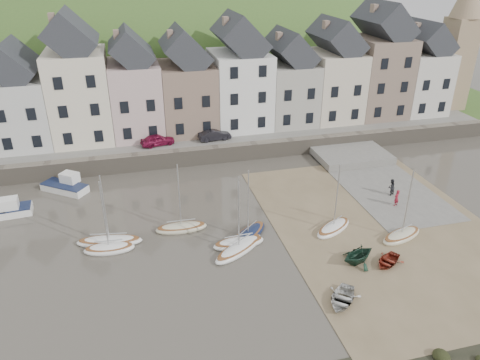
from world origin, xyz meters
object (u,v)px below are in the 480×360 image
object	(u,v)px
car_left	(158,140)
rowboat_white	(342,299)
rowboat_green	(358,254)
person_red	(397,198)
car_right	(215,135)
rowboat_red	(388,261)
sailboat_0	(110,241)
person_dark	(391,187)

from	to	relation	value
car_left	rowboat_white	bearing A→B (deg)	-171.96
rowboat_white	rowboat_green	size ratio (longest dim) A/B	1.06
person_red	car_right	distance (m)	21.41
rowboat_red	rowboat_green	bearing A→B (deg)	-142.57
rowboat_red	person_red	xyz separation A→B (m)	(5.34, 7.65, 0.58)
sailboat_0	rowboat_white	xyz separation A→B (m)	(14.98, -10.97, 0.12)
rowboat_white	rowboat_green	bearing A→B (deg)	91.35
rowboat_white	rowboat_red	bearing A→B (deg)	71.03
rowboat_red	car_left	world-z (taller)	car_left
car_left	car_right	world-z (taller)	car_left
person_dark	car_right	distance (m)	20.35
person_red	car_left	distance (m)	26.03
rowboat_red	person_dark	bearing A→B (deg)	114.74
car_left	sailboat_0	bearing A→B (deg)	150.15
person_red	person_dark	size ratio (longest dim) A/B	0.97
rowboat_red	car_right	bearing A→B (deg)	165.32
rowboat_green	rowboat_red	world-z (taller)	rowboat_green
sailboat_0	car_right	size ratio (longest dim) A/B	1.70
rowboat_green	rowboat_red	distance (m)	2.27
rowboat_white	sailboat_0	bearing A→B (deg)	-175.34
car_left	car_right	bearing A→B (deg)	-101.38
rowboat_red	person_red	size ratio (longest dim) A/B	1.64
person_red	sailboat_0	bearing A→B (deg)	-23.39
person_dark	car_right	size ratio (longest dim) A/B	0.44
rowboat_green	person_red	distance (m)	10.15
rowboat_green	person_dark	size ratio (longest dim) A/B	1.76
sailboat_0	car_left	size ratio (longest dim) A/B	1.69
rowboat_white	car_right	xyz separation A→B (m)	(-3.06, 27.16, 1.84)
rowboat_red	person_dark	xyz separation A→B (m)	(5.96, 9.63, 0.61)
person_red	person_dark	bearing A→B (deg)	-130.23
sailboat_0	rowboat_white	world-z (taller)	sailboat_0
rowboat_white	rowboat_green	xyz separation A→B (m)	(3.07, 3.73, 0.44)
rowboat_white	car_left	xyz separation A→B (m)	(-9.58, 27.16, 1.86)
sailboat_0	rowboat_red	distance (m)	21.67
sailboat_0	rowboat_white	distance (m)	18.57
car_left	car_right	xyz separation A→B (m)	(6.51, 0.00, -0.03)
rowboat_green	car_left	bearing A→B (deg)	-170.02
rowboat_red	car_right	xyz separation A→B (m)	(-8.23, 24.16, 1.88)
person_red	car_right	xyz separation A→B (m)	(-13.57, 16.51, 1.30)
car_left	rowboat_red	bearing A→B (deg)	-159.98
rowboat_green	rowboat_red	size ratio (longest dim) A/B	1.11
rowboat_white	person_red	distance (m)	14.97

